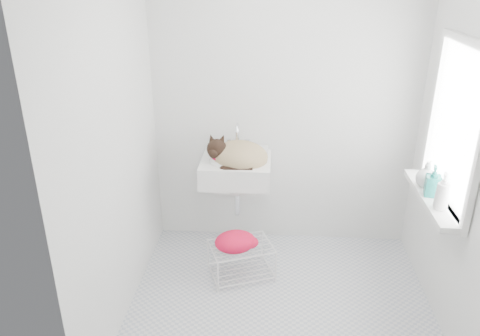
# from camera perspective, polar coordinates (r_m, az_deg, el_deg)

# --- Properties ---
(floor) EXTENTS (2.20, 2.00, 0.02)m
(floor) POSITION_cam_1_polar(r_m,az_deg,el_deg) (3.58, 4.90, -16.47)
(floor) COLOR silver
(floor) RESTS_ON ground
(back_wall) EXTENTS (2.20, 0.02, 2.50)m
(back_wall) POSITION_cam_1_polar(r_m,az_deg,el_deg) (3.89, 5.48, 7.79)
(back_wall) COLOR silver
(back_wall) RESTS_ON ground
(right_wall) EXTENTS (0.02, 2.00, 2.50)m
(right_wall) POSITION_cam_1_polar(r_m,az_deg,el_deg) (3.17, 26.00, 1.77)
(right_wall) COLOR silver
(right_wall) RESTS_ON ground
(left_wall) EXTENTS (0.02, 2.00, 2.50)m
(left_wall) POSITION_cam_1_polar(r_m,az_deg,el_deg) (3.11, -14.99, 3.02)
(left_wall) COLOR silver
(left_wall) RESTS_ON ground
(window_glass) EXTENTS (0.01, 0.80, 1.00)m
(window_glass) POSITION_cam_1_polar(r_m,az_deg,el_deg) (3.31, 24.91, 4.67)
(window_glass) COLOR white
(window_glass) RESTS_ON right_wall
(window_frame) EXTENTS (0.04, 0.90, 1.10)m
(window_frame) POSITION_cam_1_polar(r_m,az_deg,el_deg) (3.31, 24.66, 4.69)
(window_frame) COLOR white
(window_frame) RESTS_ON right_wall
(windowsill) EXTENTS (0.16, 0.88, 0.04)m
(windowsill) POSITION_cam_1_polar(r_m,az_deg,el_deg) (3.47, 22.31, -3.39)
(windowsill) COLOR white
(windowsill) RESTS_ON right_wall
(sink) EXTENTS (0.56, 0.49, 0.22)m
(sink) POSITION_cam_1_polar(r_m,az_deg,el_deg) (3.79, -0.48, 1.05)
(sink) COLOR white
(sink) RESTS_ON back_wall
(faucet) EXTENTS (0.20, 0.14, 0.20)m
(faucet) POSITION_cam_1_polar(r_m,az_deg,el_deg) (3.91, -0.27, 3.95)
(faucet) COLOR silver
(faucet) RESTS_ON sink
(cat) EXTENTS (0.51, 0.45, 0.30)m
(cat) POSITION_cam_1_polar(r_m,az_deg,el_deg) (3.76, -0.33, 1.52)
(cat) COLOR tan
(cat) RESTS_ON sink
(wire_rack) EXTENTS (0.55, 0.47, 0.28)m
(wire_rack) POSITION_cam_1_polar(r_m,az_deg,el_deg) (3.79, 0.15, -11.01)
(wire_rack) COLOR silver
(wire_rack) RESTS_ON floor
(towel) EXTENTS (0.38, 0.32, 0.13)m
(towel) POSITION_cam_1_polar(r_m,az_deg,el_deg) (3.65, -0.60, -9.44)
(towel) COLOR red
(towel) RESTS_ON wire_rack
(bottle_a) EXTENTS (0.10, 0.10, 0.21)m
(bottle_a) POSITION_cam_1_polar(r_m,az_deg,el_deg) (3.30, 23.12, -4.56)
(bottle_a) COLOR white
(bottle_a) RESTS_ON windowsill
(bottle_b) EXTENTS (0.11, 0.11, 0.21)m
(bottle_b) POSITION_cam_1_polar(r_m,az_deg,el_deg) (3.46, 22.20, -3.09)
(bottle_b) COLOR #197A70
(bottle_b) RESTS_ON windowsill
(bottle_c) EXTENTS (0.20, 0.20, 0.19)m
(bottle_c) POSITION_cam_1_polar(r_m,az_deg,el_deg) (3.58, 21.57, -2.07)
(bottle_c) COLOR silver
(bottle_c) RESTS_ON windowsill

